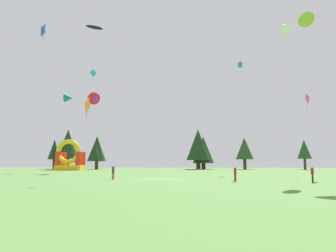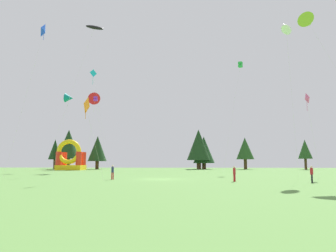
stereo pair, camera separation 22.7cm
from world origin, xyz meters
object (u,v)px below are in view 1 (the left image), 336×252
kite_blue_diamond (44,32)px  person_near_camera (235,172)px  kite_green_box (240,65)px  person_left_edge (113,171)px  kite_black_parafoil (95,28)px  person_far_side (312,173)px  kite_pink_diamond (306,100)px  inflatable_yellow_castle (70,159)px  kite_red_delta (95,99)px  kite_lime_delta (308,22)px  kite_purple_box (95,99)px  kite_cyan_diamond (93,75)px  kite_white_parafoil (287,30)px  kite_orange_diamond (86,106)px  kite_teal_delta (69,98)px

kite_blue_diamond → person_near_camera: (24.13, -8.27, -18.78)m
kite_green_box → person_left_edge: kite_green_box is taller
kite_black_parafoil → person_far_side: size_ratio=14.77×
kite_green_box → person_far_side: bearing=-86.9°
kite_pink_diamond → person_far_side: 12.30m
person_left_edge → inflatable_yellow_castle: size_ratio=0.23×
kite_blue_diamond → inflatable_yellow_castle: (-6.78, 29.33, -17.24)m
kite_pink_diamond → kite_red_delta: 38.09m
kite_pink_diamond → kite_lime_delta: 9.60m
kite_blue_diamond → kite_lime_delta: bearing=-12.9°
kite_purple_box → kite_pink_diamond: 35.66m
kite_lime_delta → person_left_edge: size_ratio=11.01×
kite_green_box → person_near_camera: (-5.59, -24.92, -18.95)m
kite_blue_diamond → person_far_side: size_ratio=12.84×
kite_purple_box → kite_cyan_diamond: kite_cyan_diamond is taller
kite_blue_diamond → kite_white_parafoil: bearing=-6.9°
kite_green_box → kite_red_delta: bearing=176.8°
kite_purple_box → kite_orange_diamond: 26.51m
kite_red_delta → inflatable_yellow_castle: size_ratio=2.19×
kite_teal_delta → kite_red_delta: size_ratio=1.01×
kite_black_parafoil → person_near_camera: kite_black_parafoil is taller
kite_white_parafoil → kite_blue_diamond: (-31.41, 3.79, 2.07)m
kite_orange_diamond → person_near_camera: kite_orange_diamond is taller
kite_lime_delta → person_near_camera: kite_lime_delta is taller
kite_purple_box → kite_teal_delta: (-6.20, 3.27, 0.96)m
kite_teal_delta → kite_pink_diamond: bearing=-27.8°
kite_green_box → kite_teal_delta: (-33.03, 1.76, -5.55)m
kite_cyan_diamond → kite_lime_delta: kite_lime_delta is taller
kite_teal_delta → kite_green_box: bearing=-3.1°
kite_green_box → kite_lime_delta: kite_green_box is taller
kite_cyan_diamond → kite_black_parafoil: size_ratio=0.70×
kite_pink_diamond → kite_lime_delta: (-1.80, -6.07, 7.22)m
kite_green_box → kite_red_delta: 28.51m
kite_green_box → inflatable_yellow_castle: (-36.51, 12.68, -17.41)m
kite_teal_delta → person_left_edge: (14.54, -24.09, -13.37)m
kite_lime_delta → kite_red_delta: (-30.57, 25.67, -2.89)m
kite_cyan_diamond → kite_teal_delta: kite_cyan_diamond is taller
kite_cyan_diamond → kite_teal_delta: size_ratio=1.08×
kite_orange_diamond → person_far_side: size_ratio=5.10×
kite_blue_diamond → kite_black_parafoil: size_ratio=0.87×
kite_white_parafoil → kite_orange_diamond: kite_white_parafoil is taller
kite_pink_diamond → inflatable_yellow_castle: bearing=143.2°
kite_pink_diamond → kite_red_delta: bearing=148.8°
person_left_edge → kite_orange_diamond: bearing=-131.9°
kite_white_parafoil → person_left_edge: bearing=-174.6°
kite_lime_delta → person_left_edge: 26.56m
kite_cyan_diamond → kite_pink_diamond: bearing=-17.2°
kite_green_box → kite_purple_box: bearing=-176.8°
kite_green_box → kite_cyan_diamond: (-25.15, -8.85, -4.04)m
kite_pink_diamond → kite_orange_diamond: 26.45m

